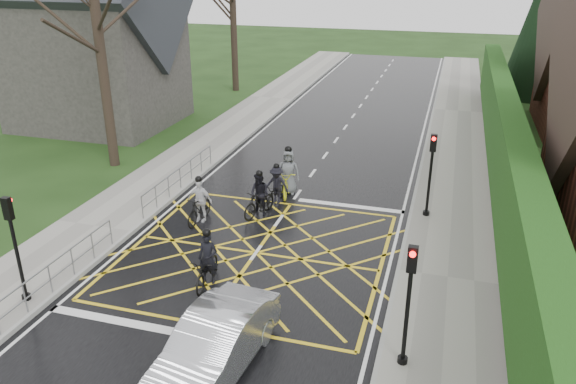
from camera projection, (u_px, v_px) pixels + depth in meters
The scene contains 19 objects.
ground at pixel (256, 253), 18.16m from camera, with size 120.00×120.00×0.00m, color black.
road at pixel (256, 253), 18.15m from camera, with size 9.00×80.00×0.01m, color black.
sidewalk_right at pixel (447, 279), 16.56m from camera, with size 3.00×80.00×0.15m, color gray.
sidewalk_left at pixel (95, 227), 19.69m from camera, with size 3.00×80.00×0.15m, color gray.
stone_wall at pixel (501, 199), 21.30m from camera, with size 0.50×38.00×0.70m, color slate.
hedge at pixel (508, 155), 20.61m from camera, with size 0.90×38.00×2.80m, color #1A3C10.
conifer at pixel (544, 20), 36.37m from camera, with size 4.60×4.60×10.00m.
church at pixel (92, 34), 30.37m from camera, with size 8.80×7.80×11.00m.
railing_south at pixel (61, 264), 15.97m from camera, with size 0.05×5.04×1.03m.
railing_north at pixel (180, 173), 22.60m from camera, with size 0.05×6.04×1.03m.
traffic_light_ne at pixel (430, 176), 19.88m from camera, with size 0.24×0.31×3.21m.
traffic_light_se at pixel (408, 308), 12.46m from camera, with size 0.24×0.31×3.21m.
traffic_light_sw at pixel (17, 251), 14.87m from camera, with size 0.24×0.31×3.21m.
cyclist_rear at pixel (207, 266), 16.25m from camera, with size 0.79×1.86×1.76m.
cyclist_back at pixel (259, 199), 20.55m from camera, with size 1.03×1.82×1.76m.
cyclist_mid at pixel (276, 189), 21.58m from camera, with size 0.99×1.70×1.62m.
cyclist_front at pixel (199, 205), 20.07m from camera, with size 0.95×1.75×1.74m.
cyclist_lead at pixel (288, 178), 22.41m from camera, with size 1.07×2.15×2.00m.
car at pixel (214, 345), 12.74m from camera, with size 1.51×4.32×1.42m, color #B7B9BF.
Camera 1 is at (5.52, -15.00, 8.89)m, focal length 35.00 mm.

